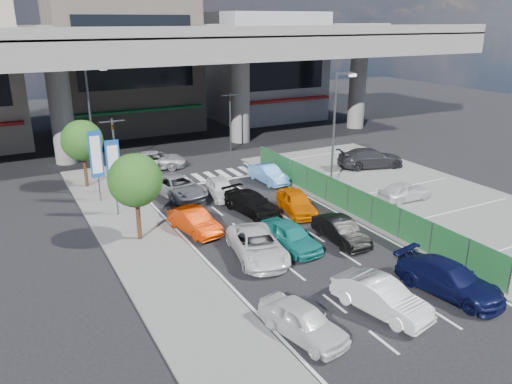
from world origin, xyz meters
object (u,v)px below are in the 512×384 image
street_lamp_left (92,111)px  tree_far (82,141)px  crossing_wagon_silver (155,160)px  sedan_white_front_mid (221,188)px  sedan_white_mid_left (258,245)px  parked_sedan_white (405,191)px  traffic_light_left (114,138)px  taxi_teal_mid (291,236)px  hatch_black_mid_right (341,231)px  taxi_orange_left (194,221)px  taxi_orange_right (297,202)px  kei_truck_front_right (268,174)px  signboard_far (96,157)px  parked_sedan_dgrey (371,158)px  street_lamp_right (336,122)px  van_white_back_left (303,321)px  signboard_near (114,168)px  traffic_light_right (230,107)px  wagon_silver_front_left (178,187)px  hatch_white_back_mid (381,297)px  sedan_black_mid (252,203)px  traffic_cone (358,193)px  minivan_navy_back (449,279)px  tree_near (135,181)px

street_lamp_left → tree_far: bearing=-112.8°
crossing_wagon_silver → sedan_white_front_mid: bearing=-144.9°
sedan_white_mid_left → parked_sedan_white: bearing=24.0°
traffic_light_left → tree_far: (-1.60, 2.50, -0.55)m
taxi_teal_mid → hatch_black_mid_right: bearing=-16.2°
sedan_white_mid_left → taxi_orange_left: (-1.60, 4.44, -0.03)m
sedan_white_mid_left → taxi_orange_right: size_ratio=1.19×
tree_far → kei_truck_front_right: size_ratio=1.26×
tree_far → taxi_orange_right: tree_far is taller
signboard_far → sedan_white_front_mid: bearing=-21.1°
sedan_white_mid_left → taxi_orange_left: 4.72m
parked_sedan_dgrey → street_lamp_right: bearing=132.4°
van_white_back_left → parked_sedan_white: (13.86, 9.13, 0.03)m
van_white_back_left → signboard_near: bearing=89.2°
sedan_white_mid_left → sedan_white_front_mid: sedan_white_mid_left is taller
kei_truck_front_right → parked_sedan_dgrey: bearing=-6.9°
traffic_light_right → taxi_orange_right: traffic_light_right is taller
traffic_light_left → sedan_white_front_mid: bearing=-33.0°
taxi_orange_left → sedan_white_mid_left: bearing=-80.6°
parked_sedan_white → sedan_white_mid_left: bearing=103.9°
traffic_light_right → wagon_silver_front_left: (-8.30, -9.23, -3.25)m
street_lamp_left → hatch_black_mid_right: (8.69, -19.18, -4.13)m
signboard_far → tree_far: 3.53m
hatch_black_mid_right → parked_sedan_white: size_ratio=1.06×
tree_far → hatch_black_mid_right: 18.89m
tree_far → wagon_silver_front_left: tree_far is taller
hatch_white_back_mid → sedan_black_mid: 12.18m
sedan_white_mid_left → street_lamp_right: bearing=46.9°
crossing_wagon_silver → parked_sedan_dgrey: size_ratio=0.92×
sedan_white_mid_left → taxi_teal_mid: taxi_teal_mid is taller
street_lamp_right → traffic_cone: bearing=-82.6°
sedan_black_mid → traffic_light_right: bearing=59.2°
hatch_black_mid_right → minivan_navy_back: bearing=-79.9°
sedan_white_mid_left → wagon_silver_front_left: 10.51m
street_lamp_right → tree_near: bearing=-172.0°
tree_near → taxi_teal_mid: bearing=-34.7°
street_lamp_right → traffic_cone: street_lamp_right is taller
sedan_white_mid_left → crossing_wagon_silver: (0.34, 17.69, -0.01)m
sedan_white_mid_left → taxi_teal_mid: 2.02m
tree_far → street_lamp_left: bearing=67.2°
hatch_white_back_mid → taxi_teal_mid: same height
minivan_navy_back → parked_sedan_dgrey: parked_sedan_dgrey is taller
signboard_near → sedan_white_mid_left: 10.24m
traffic_cone → traffic_light_right: bearing=97.4°
taxi_orange_right → hatch_white_back_mid: bearing=-92.6°
street_lamp_left → traffic_cone: 20.35m
kei_truck_front_right → traffic_light_left: bearing=163.5°
wagon_silver_front_left → tree_near: bearing=-136.9°
parked_sedan_white → traffic_cone: 3.00m
hatch_white_back_mid → hatch_black_mid_right: (2.70, 6.17, -0.05)m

